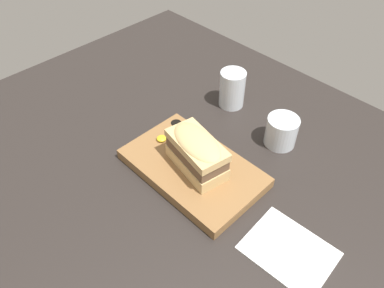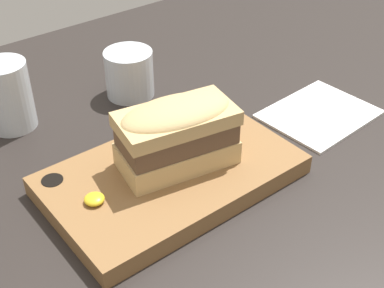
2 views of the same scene
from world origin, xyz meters
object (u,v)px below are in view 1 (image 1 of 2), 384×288
serving_board (193,168)px  napkin (289,251)px  water_glass (232,91)px  sandwich (197,151)px  wine_glass (281,133)px

serving_board → napkin: bearing=-2.5°
water_glass → sandwich: bearing=-65.2°
serving_board → wine_glass: size_ratio=4.07×
sandwich → napkin: 27.43cm
sandwich → napkin: (26.42, -1.32, -7.26)cm
water_glass → napkin: (38.08, -26.58, -4.28)cm
napkin → sandwich: bearing=177.1°
water_glass → wine_glass: size_ratio=1.33×
sandwich → water_glass: bearing=114.8°
napkin → water_glass: bearing=145.1°
sandwich → wine_glass: sandwich is taller
serving_board → water_glass: (-10.46, 25.38, 3.17)cm
serving_board → wine_glass: 23.84cm
water_glass → napkin: bearing=-34.9°
serving_board → wine_glass: wine_glass is taller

